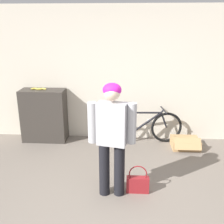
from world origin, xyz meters
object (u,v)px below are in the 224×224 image
Objects in this scene: banana at (39,89)px; cardboard_box at (185,143)px; bicycle at (141,127)px; person at (112,133)px; handbag at (138,183)px.

banana is 3.00m from cardboard_box.
banana reaches higher than bicycle.
banana is 0.63× the size of cardboard_box.
person is at bearing -112.93° from bicycle.
person is 1.86m from bicycle.
banana reaches higher than cardboard_box.
cardboard_box is (1.31, 1.54, -0.81)m from person.
handbag is at bearing 21.87° from person.
handbag is 1.76m from cardboard_box.
bicycle is 2.12m from banana.
banana is at bearing 143.70° from person.
handbag is (-0.12, -1.65, -0.20)m from bicycle.
bicycle is at bearing 87.26° from person.
person is at bearing -170.80° from handbag.
cardboard_box is (2.83, -0.21, -0.97)m from banana.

